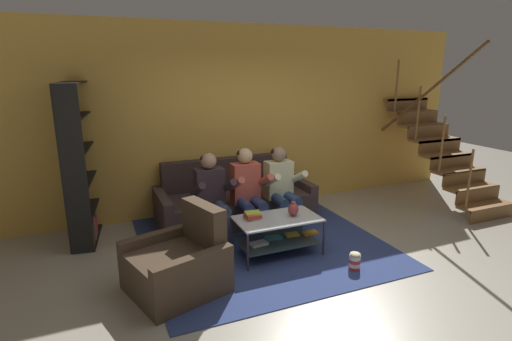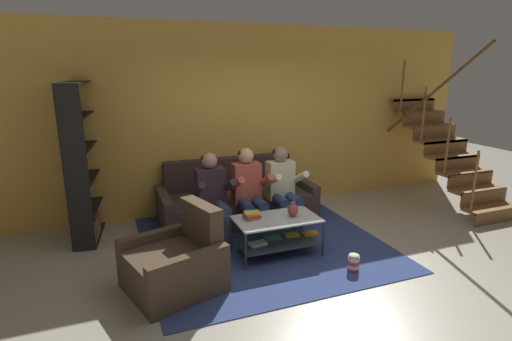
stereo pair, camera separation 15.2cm
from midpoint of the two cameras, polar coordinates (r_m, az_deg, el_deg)
name	(u,v)px [view 2 (the right image)]	position (r m, az deg, el deg)	size (l,w,h in m)	color
ground	(313,272)	(4.72, 9.16, -14.14)	(16.80, 16.80, 0.00)	#A7A190
back_partition	(241,119)	(6.43, -1.42, 7.38)	(8.40, 0.12, 2.90)	gold
staircase_run	(446,147)	(7.42, 26.10, 3.09)	(0.94, 2.23, 2.61)	brown
couch	(236,201)	(6.07, -2.17, -4.38)	(2.29, 0.99, 0.88)	#403130
person_seated_left	(212,194)	(5.29, -5.42, -3.32)	(0.50, 0.58, 1.16)	#39455F
person_seated_middle	(249,189)	(5.44, -0.22, -2.62)	(0.50, 0.58, 1.19)	navy
person_seated_right	(283,185)	(5.64, 4.67, -2.15)	(0.50, 0.58, 1.17)	navy
coffee_table	(277,231)	(4.96, 3.89, -8.56)	(1.09, 0.58, 0.47)	#B2BBBE
area_rug	(257,237)	(5.50, 1.00, -9.54)	(3.00, 3.25, 0.01)	navy
vase	(293,210)	(4.95, 6.17, -5.58)	(0.13, 0.13, 0.18)	#92383B
book_stack	(252,215)	(4.86, 0.32, -6.45)	(0.21, 0.18, 0.08)	silver
bookshelf	(81,180)	(5.69, -23.08, -1.23)	(0.41, 1.01, 2.08)	black
armchair	(176,263)	(4.31, -10.32, -12.94)	(1.08, 1.06, 0.87)	#453525
popcorn_tub	(353,262)	(4.78, 14.67, -12.60)	(0.13, 0.13, 0.22)	red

